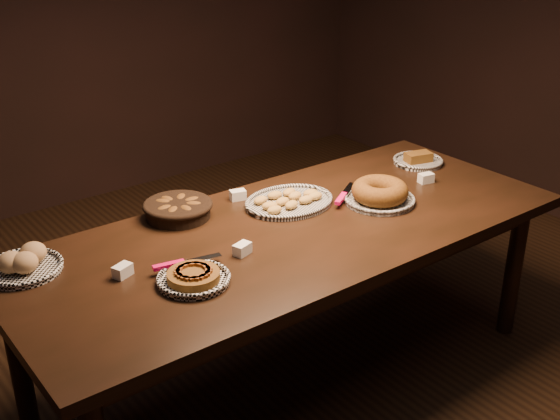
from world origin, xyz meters
TOP-DOWN VIEW (x-y plane):
  - ground at (0.00, 0.00)m, footprint 5.00×5.00m
  - buffet_table at (0.00, 0.00)m, footprint 2.40×1.00m
  - apple_tart_plate at (-0.56, -0.14)m, footprint 0.30×0.28m
  - madeleine_platter at (0.13, 0.19)m, footprint 0.42×0.34m
  - bundt_cake_plate at (0.47, -0.03)m, footprint 0.37×0.37m
  - croissant_basket at (-0.33, 0.38)m, footprint 0.32×0.32m
  - bread_roll_plate at (-1.02, 0.31)m, footprint 0.29×0.29m
  - loaf_plate at (0.98, 0.20)m, footprint 0.26×0.26m
  - tent_cards at (0.04, 0.08)m, footprint 1.64×0.51m

SIDE VIEW (x-z plane):
  - ground at x=0.00m, z-range 0.00..0.00m
  - buffet_table at x=0.00m, z-range 0.30..1.05m
  - madeleine_platter at x=0.13m, z-range 0.74..0.79m
  - loaf_plate at x=0.98m, z-range 0.74..0.80m
  - apple_tart_plate at x=-0.56m, z-range 0.74..0.80m
  - tent_cards at x=0.04m, z-range 0.75..0.79m
  - bread_roll_plate at x=-1.02m, z-range 0.74..0.83m
  - bundt_cake_plate at x=0.47m, z-range 0.74..0.84m
  - croissant_basket at x=-0.33m, z-range 0.76..0.83m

